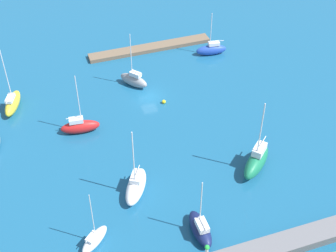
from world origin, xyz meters
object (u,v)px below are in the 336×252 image
sailboat_green_east_end (257,161)px  sailboat_blue_by_breakwater (211,49)px  pier_dock (150,48)px  sailboat_white_far_south (94,239)px  sailboat_white_mid_basin (136,186)px  sailboat_yellow_near_pier (13,103)px  sailboat_red_inner_mooring (80,126)px  sailboat_navy_along_channel (200,229)px  mooring_buoy_yellow (164,102)px  sailboat_gray_outer_mooring (134,80)px

sailboat_green_east_end → sailboat_blue_by_breakwater: 30.61m
pier_dock → sailboat_white_far_south: bearing=64.1°
pier_dock → sailboat_white_mid_basin: 36.46m
sailboat_green_east_end → sailboat_yellow_near_pier: bearing=-80.9°
sailboat_green_east_end → sailboat_white_far_south: bearing=-30.1°
sailboat_white_far_south → sailboat_yellow_near_pier: bearing=61.2°
sailboat_red_inner_mooring → sailboat_green_east_end: 27.17m
pier_dock → sailboat_navy_along_channel: sailboat_navy_along_channel is taller
sailboat_white_mid_basin → mooring_buoy_yellow: sailboat_white_mid_basin is taller
sailboat_white_mid_basin → sailboat_yellow_near_pier: bearing=-119.4°
sailboat_white_mid_basin → sailboat_green_east_end: sailboat_green_east_end is taller
sailboat_red_inner_mooring → sailboat_navy_along_channel: sailboat_red_inner_mooring is taller
sailboat_yellow_near_pier → sailboat_blue_by_breakwater: 37.40m
sailboat_white_far_south → sailboat_red_inner_mooring: bearing=42.0°
sailboat_blue_by_breakwater → mooring_buoy_yellow: 17.61m
sailboat_blue_by_breakwater → mooring_buoy_yellow: (13.34, 11.48, -0.76)m
sailboat_white_mid_basin → sailboat_green_east_end: (-17.30, 1.22, 0.33)m
pier_dock → sailboat_gray_outer_mooring: (6.16, 10.41, 0.85)m
sailboat_white_mid_basin → sailboat_red_inner_mooring: 15.42m
sailboat_red_inner_mooring → sailboat_yellow_near_pier: (9.26, -9.27, 0.05)m
sailboat_blue_by_breakwater → mooring_buoy_yellow: size_ratio=13.07×
sailboat_white_far_south → sailboat_gray_outer_mooring: 33.12m
mooring_buoy_yellow → sailboat_red_inner_mooring: bearing=10.5°
sailboat_green_east_end → mooring_buoy_yellow: bearing=-110.0°
sailboat_blue_by_breakwater → sailboat_white_far_south: sailboat_white_far_south is taller
mooring_buoy_yellow → sailboat_yellow_near_pier: bearing=-15.5°
sailboat_green_east_end → sailboat_red_inner_mooring: bearing=-77.9°
sailboat_red_inner_mooring → sailboat_gray_outer_mooring: 14.42m
sailboat_blue_by_breakwater → mooring_buoy_yellow: sailboat_blue_by_breakwater is taller
sailboat_green_east_end → sailboat_white_far_south: 24.97m
sailboat_green_east_end → sailboat_gray_outer_mooring: bearing=-108.6°
sailboat_white_far_south → sailboat_blue_by_breakwater: bearing=7.8°
sailboat_gray_outer_mooring → sailboat_navy_along_channel: bearing=139.9°
sailboat_white_mid_basin → sailboat_navy_along_channel: size_ratio=1.23×
sailboat_red_inner_mooring → sailboat_white_far_south: bearing=-90.0°
sailboat_white_mid_basin → mooring_buoy_yellow: size_ratio=16.92×
pier_dock → sailboat_blue_by_breakwater: sailboat_blue_by_breakwater is taller
sailboat_red_inner_mooring → sailboat_blue_by_breakwater: bearing=33.4°
sailboat_green_east_end → sailboat_navy_along_channel: (11.70, 8.04, -0.49)m
sailboat_red_inner_mooring → sailboat_white_far_south: size_ratio=1.21×
sailboat_red_inner_mooring → sailboat_yellow_near_pier: 13.11m
sailboat_green_east_end → mooring_buoy_yellow: sailboat_green_east_end is taller
sailboat_navy_along_channel → sailboat_white_far_south: size_ratio=1.04×
sailboat_white_far_south → sailboat_gray_outer_mooring: size_ratio=0.86×
pier_dock → mooring_buoy_yellow: size_ratio=36.26×
sailboat_yellow_near_pier → sailboat_navy_along_channel: 38.56m
sailboat_blue_by_breakwater → mooring_buoy_yellow: bearing=49.0°
sailboat_white_far_south → sailboat_gray_outer_mooring: (-13.55, -30.22, 0.40)m
sailboat_white_far_south → mooring_buoy_yellow: size_ratio=13.15×
pier_dock → sailboat_white_mid_basin: sailboat_white_mid_basin is taller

